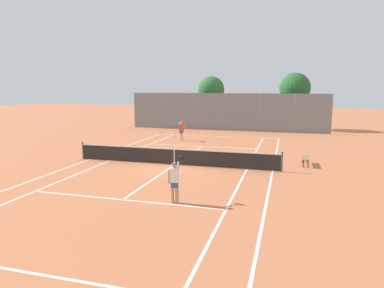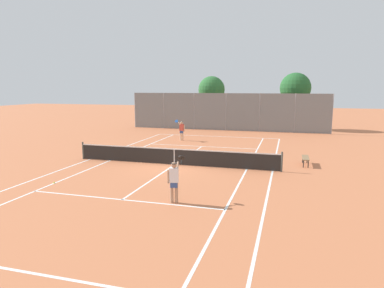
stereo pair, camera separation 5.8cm
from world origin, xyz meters
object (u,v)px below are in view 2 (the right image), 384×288
player_near_side (174,179)px  tree_behind_left (212,90)px  courtside_bench (306,158)px  player_far_left (182,129)px  tennis_net (174,156)px  loose_tennis_ball_1 (252,153)px  loose_tennis_ball_0 (54,183)px  tree_behind_right (295,89)px

player_near_side → tree_behind_left: 26.81m
courtside_bench → tree_behind_left: (-9.58, 18.14, 3.61)m
player_far_left → tree_behind_left: (-0.03, 11.34, 3.10)m
tennis_net → player_near_side: player_near_side is taller
player_near_side → loose_tennis_ball_1: player_near_side is taller
loose_tennis_ball_1 → courtside_bench: bearing=-38.8°
tennis_net → courtside_bench: size_ratio=8.00×
courtside_bench → tree_behind_left: tree_behind_left is taller
player_far_left → courtside_bench: player_far_left is taller
tennis_net → loose_tennis_ball_0: bearing=-128.8°
player_near_side → tree_behind_right: size_ratio=0.30×
player_near_side → tree_behind_right: tree_behind_right is taller
player_far_left → courtside_bench: size_ratio=1.18×
loose_tennis_ball_1 → tree_behind_right: 15.89m
player_near_side → tree_behind_left: size_ratio=0.32×
loose_tennis_ball_1 → tree_behind_right: tree_behind_right is taller
courtside_bench → loose_tennis_ball_0: bearing=-148.0°
tree_behind_right → player_far_left: bearing=-129.4°
tennis_net → tree_behind_left: 20.53m
player_near_side → loose_tennis_ball_0: size_ratio=26.88×
loose_tennis_ball_0 → tree_behind_left: (1.78, 25.23, 3.99)m
player_far_left → courtside_bench: 11.74m
courtside_bench → tree_behind_right: 18.14m
tree_behind_left → tree_behind_right: tree_behind_right is taller
player_near_side → courtside_bench: 9.61m
tennis_net → courtside_bench: bearing=15.1°
player_near_side → player_far_left: bearing=106.5°
loose_tennis_ball_0 → tree_behind_left: bearing=86.0°
player_far_left → courtside_bench: bearing=-35.4°
loose_tennis_ball_1 → tree_behind_right: (2.70, 15.10, 4.16)m
player_far_left → loose_tennis_ball_1: 7.58m
player_near_side → loose_tennis_ball_1: bearing=80.2°
tennis_net → courtside_bench: 7.48m
loose_tennis_ball_0 → tree_behind_right: bearing=66.5°
loose_tennis_ball_0 → tree_behind_right: size_ratio=0.01×
loose_tennis_ball_1 → tree_behind_right: size_ratio=0.01×
tree_behind_right → loose_tennis_ball_1: bearing=-100.1°
player_far_left → tree_behind_left: 11.76m
tree_behind_left → loose_tennis_ball_1: bearing=-67.9°
loose_tennis_ball_1 → player_far_left: bearing=146.4°
tennis_net → tree_behind_left: (-2.36, 20.09, 3.51)m
player_far_left → tree_behind_left: tree_behind_left is taller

